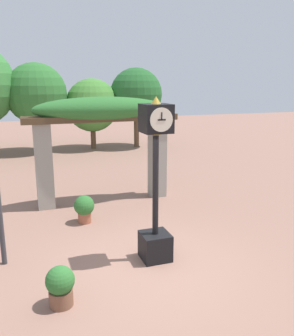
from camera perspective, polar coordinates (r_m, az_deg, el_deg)
ground_plane at (r=7.34m, az=0.85°, el=-15.30°), size 60.00×60.00×0.00m
pedestal_clock at (r=7.00m, az=1.38°, el=-3.06°), size 0.57×0.58×3.30m
pergola at (r=10.52m, az=-7.16°, el=7.15°), size 4.51×1.07×3.15m
potted_plant_near_left at (r=6.19m, az=-13.72°, el=-17.81°), size 0.47×0.47×0.69m
potted_plant_near_right at (r=9.35m, az=-10.04°, el=-6.27°), size 0.53×0.53×0.73m
tree_line at (r=19.21m, az=-17.66°, el=11.54°), size 11.70×4.10×5.48m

